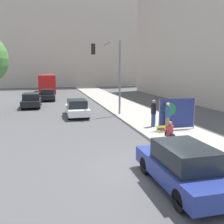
# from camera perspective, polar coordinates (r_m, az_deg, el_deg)

# --- Properties ---
(ground_plane) EXTENTS (160.00, 160.00, 0.00)m
(ground_plane) POSITION_cam_1_polar(r_m,az_deg,el_deg) (9.95, 9.29, -13.35)
(ground_plane) COLOR #4F4F51
(sidewalk_curb) EXTENTS (4.38, 90.00, 0.14)m
(sidewalk_curb) POSITION_cam_1_polar(r_m,az_deg,el_deg) (24.83, 3.65, 0.82)
(sidewalk_curb) COLOR #A8A399
(sidewalk_curb) RESTS_ON ground_plane
(building_backdrop_far) EXTENTS (52.00, 12.00, 38.34)m
(building_backdrop_far) POSITION_cam_1_polar(r_m,az_deg,el_deg) (64.56, -12.98, 23.11)
(building_backdrop_far) COLOR #BCB2A3
(building_backdrop_far) RESTS_ON ground_plane
(building_backdrop_right) EXTENTS (10.00, 32.00, 16.23)m
(building_backdrop_right) POSITION_cam_1_polar(r_m,az_deg,el_deg) (34.94, 23.23, 15.87)
(building_backdrop_right) COLOR #BCB2A3
(building_backdrop_right) RESTS_ON ground_plane
(seated_protester) EXTENTS (0.97, 0.77, 1.19)m
(seated_protester) POSITION_cam_1_polar(r_m,az_deg,el_deg) (12.81, 13.17, -4.57)
(seated_protester) COLOR #474C56
(seated_protester) RESTS_ON sidewalk_curb
(jogger_on_sidewalk) EXTENTS (0.34, 0.34, 1.76)m
(jogger_on_sidewalk) POSITION_cam_1_polar(r_m,az_deg,el_deg) (15.64, 12.55, -1.00)
(jogger_on_sidewalk) COLOR #756651
(jogger_on_sidewalk) RESTS_ON sidewalk_curb
(pedestrian_behind) EXTENTS (0.34, 0.34, 1.78)m
(pedestrian_behind) POSITION_cam_1_polar(r_m,az_deg,el_deg) (16.66, 9.47, -0.22)
(pedestrian_behind) COLOR #334775
(pedestrian_behind) RESTS_ON sidewalk_curb
(protest_banner) EXTENTS (2.47, 0.06, 1.96)m
(protest_banner) POSITION_cam_1_polar(r_m,az_deg,el_deg) (16.10, 14.59, -0.31)
(protest_banner) COLOR slate
(protest_banner) RESTS_ON sidewalk_curb
(traffic_light_pole) EXTENTS (2.44, 2.21, 6.08)m
(traffic_light_pole) POSITION_cam_1_polar(r_m,az_deg,el_deg) (20.85, -0.37, 10.48)
(traffic_light_pole) COLOR slate
(traffic_light_pole) RESTS_ON sidewalk_curb
(parked_car_curbside) EXTENTS (1.72, 4.20, 1.50)m
(parked_car_curbside) POSITION_cam_1_polar(r_m,az_deg,el_deg) (8.67, 15.84, -11.87)
(parked_car_curbside) COLOR navy
(parked_car_curbside) RESTS_ON ground_plane
(car_on_road_nearest) EXTENTS (1.71, 4.37, 1.41)m
(car_on_road_nearest) POSITION_cam_1_polar(r_m,az_deg,el_deg) (21.07, -8.01, 0.92)
(car_on_road_nearest) COLOR white
(car_on_road_nearest) RESTS_ON ground_plane
(car_on_road_midblock) EXTENTS (1.83, 4.59, 1.48)m
(car_on_road_midblock) POSITION_cam_1_polar(r_m,az_deg,el_deg) (27.24, -17.91, 2.57)
(car_on_road_midblock) COLOR black
(car_on_road_midblock) RESTS_ON ground_plane
(car_on_road_distant) EXTENTS (1.80, 4.40, 1.45)m
(car_on_road_distant) POSITION_cam_1_polar(r_m,az_deg,el_deg) (32.89, -14.49, 3.84)
(car_on_road_distant) COLOR black
(car_on_road_distant) RESTS_ON ground_plane
(city_bus_on_road) EXTENTS (2.58, 10.06, 3.02)m
(city_bus_on_road) POSITION_cam_1_polar(r_m,az_deg,el_deg) (44.13, -14.56, 6.58)
(city_bus_on_road) COLOR red
(city_bus_on_road) RESTS_ON ground_plane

